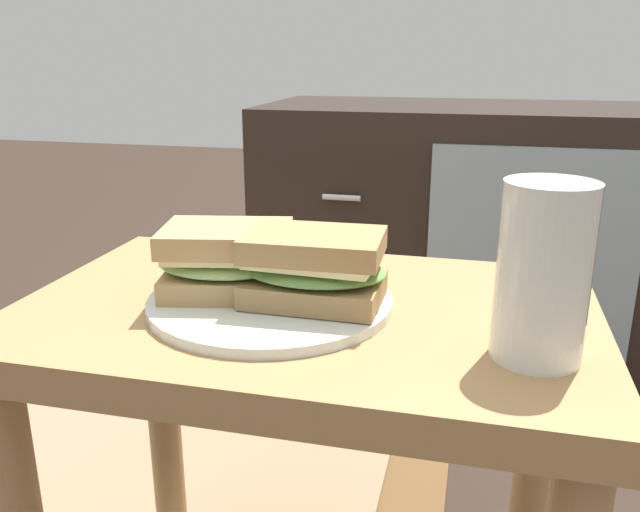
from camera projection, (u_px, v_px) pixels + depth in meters
name	position (u px, v px, depth m)	size (l,w,h in m)	color
side_table	(307.00, 386.00, 0.67)	(0.56, 0.36, 0.46)	#A37A4C
tv_cabinet	(471.00, 231.00, 1.54)	(0.96, 0.46, 0.58)	black
area_rug	(130.00, 444.00, 1.20)	(1.15, 0.78, 0.01)	brown
plate	(271.00, 301.00, 0.63)	(0.24, 0.24, 0.01)	silver
sandwich_front	(227.00, 260.00, 0.64)	(0.15, 0.12, 0.07)	tan
sandwich_back	(314.00, 268.00, 0.61)	(0.14, 0.10, 0.07)	#9E7A4C
beer_glass	(543.00, 276.00, 0.51)	(0.07, 0.07, 0.14)	silver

